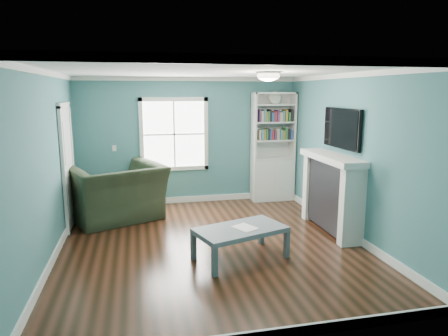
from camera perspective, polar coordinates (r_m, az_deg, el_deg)
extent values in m
plane|color=black|center=(6.23, -1.84, -10.88)|extent=(5.00, 5.00, 0.00)
plane|color=#3D7978|center=(8.32, -5.05, 3.84)|extent=(4.50, 0.00, 4.50)
plane|color=#3D7978|center=(3.51, 5.56, -5.84)|extent=(4.50, 0.00, 4.50)
plane|color=#3D7978|center=(5.91, -23.91, 0.10)|extent=(0.00, 5.00, 5.00)
plane|color=#3D7978|center=(6.66, 17.50, 1.64)|extent=(0.00, 5.00, 5.00)
plane|color=white|center=(5.80, -2.00, 13.73)|extent=(5.00, 5.00, 0.00)
cube|color=white|center=(8.55, -4.90, -4.45)|extent=(4.50, 0.03, 0.12)
cube|color=white|center=(4.05, 5.14, -22.82)|extent=(4.50, 0.03, 0.12)
cube|color=white|center=(6.24, -22.89, -11.16)|extent=(0.03, 5.00, 0.12)
cube|color=white|center=(6.95, 16.81, -8.51)|extent=(0.03, 5.00, 0.12)
cube|color=white|center=(8.25, -5.18, 12.54)|extent=(4.50, 0.04, 0.08)
cube|color=white|center=(3.39, 5.85, 15.10)|extent=(4.50, 0.04, 0.08)
cube|color=white|center=(5.82, -24.67, 12.38)|extent=(0.04, 5.00, 0.08)
cube|color=white|center=(6.58, 17.98, 12.53)|extent=(0.04, 5.00, 0.08)
cube|color=white|center=(8.27, -7.13, 4.80)|extent=(1.24, 0.01, 1.34)
cube|color=white|center=(8.22, -11.72, 4.62)|extent=(0.08, 0.06, 1.50)
cube|color=white|center=(8.34, -2.59, 4.92)|extent=(0.08, 0.06, 1.50)
cube|color=white|center=(8.36, -7.01, -0.06)|extent=(1.40, 0.06, 0.08)
cube|color=white|center=(8.21, -7.24, 9.72)|extent=(1.40, 0.06, 0.08)
cube|color=white|center=(8.26, -7.12, 4.79)|extent=(1.24, 0.03, 0.03)
cube|color=white|center=(8.26, -7.12, 4.79)|extent=(0.03, 0.03, 1.34)
cube|color=silver|center=(8.67, 6.90, -1.61)|extent=(0.90, 0.35, 0.90)
cube|color=silver|center=(8.37, 4.28, 5.95)|extent=(0.04, 0.35, 1.40)
cube|color=silver|center=(8.66, 9.77, 5.99)|extent=(0.04, 0.35, 1.40)
cube|color=silver|center=(8.66, 6.71, 6.07)|extent=(0.90, 0.02, 1.40)
cube|color=silver|center=(8.47, 7.18, 10.56)|extent=(0.90, 0.35, 0.04)
cube|color=silver|center=(8.59, 6.97, 1.45)|extent=(0.84, 0.33, 0.03)
cube|color=silver|center=(8.53, 7.03, 3.97)|extent=(0.84, 0.33, 0.03)
cube|color=silver|center=(8.50, 7.09, 6.52)|extent=(0.84, 0.33, 0.03)
cube|color=silver|center=(8.48, 7.14, 8.94)|extent=(0.84, 0.33, 0.03)
cube|color=tan|center=(8.50, 7.09, 4.79)|extent=(0.70, 0.25, 0.22)
cube|color=teal|center=(8.47, 7.15, 7.35)|extent=(0.70, 0.25, 0.22)
cylinder|color=beige|center=(8.43, 7.28, 9.91)|extent=(0.26, 0.06, 0.26)
cube|color=black|center=(6.89, 15.19, -3.89)|extent=(0.30, 1.20, 1.10)
cube|color=black|center=(6.94, 14.96, -5.50)|extent=(0.22, 0.65, 0.70)
cube|color=silver|center=(6.32, 17.82, -5.36)|extent=(0.36, 0.16, 1.20)
cube|color=silver|center=(7.47, 12.70, -2.65)|extent=(0.36, 0.16, 1.20)
cube|color=silver|center=(6.74, 15.16, 1.44)|extent=(0.44, 1.58, 0.10)
cube|color=black|center=(6.76, 16.49, 5.46)|extent=(0.06, 1.10, 0.65)
cube|color=silver|center=(7.31, -21.43, -0.02)|extent=(0.04, 0.80, 2.05)
cube|color=white|center=(6.87, -21.91, -0.71)|extent=(0.05, 0.08, 2.13)
cube|color=white|center=(7.74, -20.85, 0.59)|extent=(0.05, 0.08, 2.13)
cube|color=white|center=(7.20, -21.94, 8.34)|extent=(0.05, 0.98, 0.08)
sphere|color=#BF8C3F|center=(7.60, -20.60, -0.15)|extent=(0.07, 0.07, 0.07)
ellipsoid|color=white|center=(6.12, 6.36, 12.96)|extent=(0.34, 0.34, 0.15)
cylinder|color=white|center=(6.12, 6.37, 13.38)|extent=(0.38, 0.38, 0.03)
cube|color=white|center=(8.27, -15.40, 2.75)|extent=(0.08, 0.01, 0.12)
imported|color=#212E1D|center=(7.49, -15.15, -2.10)|extent=(1.83, 1.54, 1.36)
cube|color=#4E585E|center=(5.18, -1.33, -13.27)|extent=(0.09, 0.09, 0.38)
cube|color=#4E585E|center=(5.79, 8.95, -10.71)|extent=(0.09, 0.09, 0.38)
cube|color=#4E585E|center=(5.67, -4.39, -11.09)|extent=(0.09, 0.09, 0.38)
cube|color=#4E585E|center=(6.24, 5.37, -9.03)|extent=(0.09, 0.09, 0.38)
cube|color=#516168|center=(5.62, 2.37, -8.84)|extent=(1.38, 1.03, 0.07)
cube|color=white|center=(5.61, 3.01, -8.48)|extent=(0.37, 0.40, 0.00)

